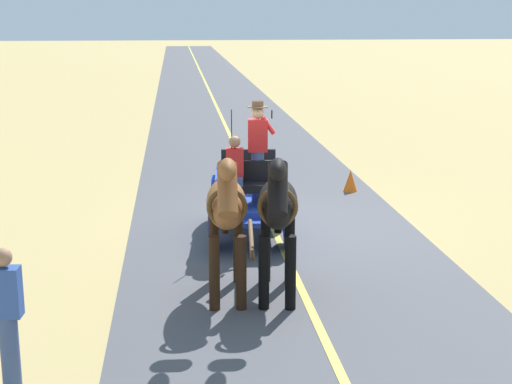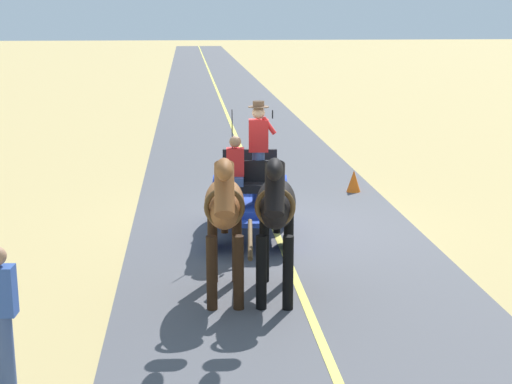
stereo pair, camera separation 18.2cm
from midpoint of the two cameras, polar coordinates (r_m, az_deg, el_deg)
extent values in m
plane|color=tan|center=(14.32, 0.92, -2.75)|extent=(200.00, 200.00, 0.00)
cube|color=#4C4C51|center=(14.32, 0.92, -2.74)|extent=(5.38, 160.00, 0.01)
cube|color=#DBCC4C|center=(14.32, 0.92, -2.72)|extent=(0.12, 160.00, 0.00)
cube|color=#1E3899|center=(13.71, -0.92, -0.64)|extent=(1.38, 2.29, 0.12)
cube|color=#1E3899|center=(13.66, 1.47, 0.52)|extent=(0.23, 2.09, 0.44)
cube|color=#1E3899|center=(13.65, -3.31, 0.49)|extent=(0.23, 2.09, 0.44)
cube|color=#1E3899|center=(12.55, -0.86, -2.43)|extent=(1.10, 0.33, 0.08)
cube|color=#1E3899|center=(14.92, -0.95, -0.19)|extent=(0.73, 0.26, 0.06)
cube|color=black|center=(13.03, -0.90, 0.34)|extent=(1.05, 0.44, 0.14)
cube|color=black|center=(13.16, -0.91, 1.45)|extent=(1.02, 0.16, 0.44)
cube|color=black|center=(14.10, -0.94, 1.35)|extent=(1.05, 0.44, 0.14)
cube|color=black|center=(14.24, -0.95, 2.37)|extent=(1.02, 0.16, 0.44)
cylinder|color=#1E3899|center=(13.03, 1.98, -2.21)|extent=(0.18, 0.96, 0.96)
cylinder|color=black|center=(13.03, 1.98, -2.21)|extent=(0.14, 0.22, 0.21)
cylinder|color=#1E3899|center=(13.02, -3.75, -2.24)|extent=(0.18, 0.96, 0.96)
cylinder|color=black|center=(13.02, -3.75, -2.24)|extent=(0.14, 0.22, 0.21)
cylinder|color=#1E3899|center=(14.52, 1.63, -0.57)|extent=(0.18, 0.96, 0.96)
cylinder|color=black|center=(14.52, 1.63, -0.57)|extent=(0.14, 0.22, 0.21)
cylinder|color=#1E3899|center=(14.51, -3.51, -0.60)|extent=(0.18, 0.96, 0.96)
cylinder|color=black|center=(14.51, -3.51, -0.60)|extent=(0.14, 0.22, 0.21)
cylinder|color=brown|center=(11.60, -0.82, -3.51)|extent=(0.23, 2.00, 0.07)
cylinder|color=black|center=(12.89, -2.24, 3.37)|extent=(0.02, 0.02, 1.30)
cylinder|color=#384C7F|center=(13.27, -0.26, 1.16)|extent=(0.22, 0.22, 0.90)
cube|color=red|center=(13.14, -0.27, 4.27)|extent=(0.36, 0.25, 0.56)
sphere|color=tan|center=(13.08, -0.27, 6.00)|extent=(0.22, 0.22, 0.22)
cylinder|color=#473323|center=(13.07, -0.27, 6.44)|extent=(0.36, 0.36, 0.01)
cylinder|color=#473323|center=(13.06, -0.27, 6.66)|extent=(0.20, 0.20, 0.10)
cylinder|color=red|center=(13.08, 0.53, 5.03)|extent=(0.27, 0.10, 0.32)
cube|color=black|center=(13.03, 0.80, 5.88)|extent=(0.03, 0.07, 0.14)
cube|color=#384C7F|center=(12.88, -2.01, 0.82)|extent=(0.31, 0.34, 0.14)
cube|color=red|center=(12.94, -2.01, 2.28)|extent=(0.32, 0.22, 0.48)
sphere|color=#9E7051|center=(12.87, -2.03, 3.81)|extent=(0.20, 0.20, 0.20)
ellipsoid|color=black|center=(10.63, 1.17, -0.83)|extent=(0.77, 1.62, 0.64)
cylinder|color=black|center=(10.36, 2.12, -6.11)|extent=(0.15, 0.15, 1.05)
cylinder|color=black|center=(10.36, 0.09, -6.10)|extent=(0.15, 0.15, 1.05)
cylinder|color=black|center=(11.39, 2.10, -4.28)|extent=(0.15, 0.15, 1.05)
cylinder|color=black|center=(11.40, 0.27, -4.27)|extent=(0.15, 0.15, 1.05)
cylinder|color=black|center=(9.72, 1.11, 0.24)|extent=(0.35, 0.68, 0.73)
ellipsoid|color=black|center=(9.44, 1.10, 1.73)|extent=(0.29, 0.57, 0.28)
cube|color=black|center=(9.73, 1.11, 0.47)|extent=(0.13, 0.51, 0.56)
cylinder|color=black|center=(11.43, 1.21, -1.38)|extent=(0.11, 0.11, 0.70)
torus|color=brown|center=(10.09, 1.13, -1.15)|extent=(0.55, 0.15, 0.55)
ellipsoid|color=brown|center=(10.63, -2.74, -0.85)|extent=(0.63, 1.58, 0.64)
cylinder|color=black|center=(10.35, -1.64, -6.12)|extent=(0.15, 0.15, 1.05)
cylinder|color=black|center=(10.35, -3.66, -6.15)|extent=(0.15, 0.15, 1.05)
cylinder|color=black|center=(11.39, -1.81, -4.28)|extent=(0.15, 0.15, 1.05)
cylinder|color=black|center=(11.38, -3.65, -4.31)|extent=(0.15, 0.15, 1.05)
cylinder|color=brown|center=(9.71, -2.70, 0.22)|extent=(0.29, 0.66, 0.73)
ellipsoid|color=brown|center=(9.43, -2.70, 1.70)|extent=(0.24, 0.55, 0.28)
cube|color=black|center=(9.73, -2.71, 0.45)|extent=(0.08, 0.50, 0.56)
cylinder|color=black|center=(11.42, -2.78, -1.41)|extent=(0.11, 0.11, 0.70)
torus|color=brown|center=(10.08, -2.71, -1.17)|extent=(0.55, 0.10, 0.55)
cylinder|color=#384C7F|center=(8.63, -18.61, -11.58)|extent=(0.20, 0.20, 0.88)
cube|color=#2D4C99|center=(8.36, -18.97, -7.15)|extent=(0.34, 0.23, 0.54)
sphere|color=#9E7051|center=(8.24, -19.17, -4.67)|extent=(0.20, 0.20, 0.20)
cone|color=orange|center=(17.32, 6.83, 0.85)|extent=(0.32, 0.32, 0.50)
camera|label=1|loc=(0.09, -90.42, -0.10)|focal=53.08mm
camera|label=2|loc=(0.09, 89.58, 0.10)|focal=53.08mm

